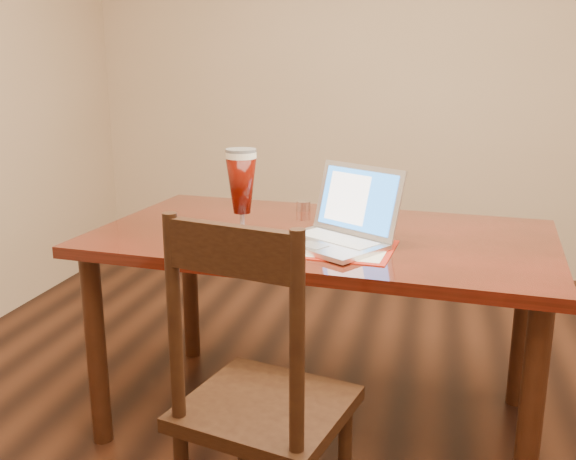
# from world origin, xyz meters

# --- Properties ---
(dining_table) EXTENTS (1.73, 1.07, 1.09)m
(dining_table) POSITION_xyz_m (-0.32, 0.45, 0.70)
(dining_table) COLOR #55130B
(dining_table) RESTS_ON ground
(dining_chair) EXTENTS (0.52, 0.51, 1.03)m
(dining_chair) POSITION_xyz_m (-0.35, -0.28, 0.48)
(dining_chair) COLOR black
(dining_chair) RESTS_ON ground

